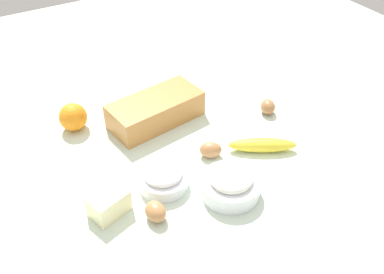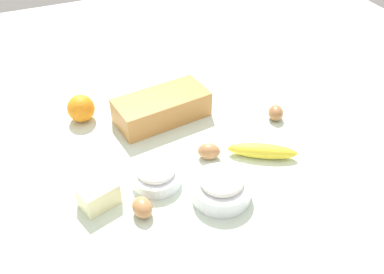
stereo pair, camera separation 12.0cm
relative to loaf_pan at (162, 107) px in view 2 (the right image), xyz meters
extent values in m
cube|color=silver|center=(0.03, -0.17, -0.05)|extent=(2.40, 2.40, 0.02)
cube|color=#B77A3D|center=(0.00, 0.00, 0.00)|extent=(0.29, 0.17, 0.08)
cube|color=black|center=(0.00, 0.00, 0.00)|extent=(0.28, 0.15, 0.07)
cylinder|color=white|center=(0.02, -0.37, -0.02)|extent=(0.15, 0.15, 0.04)
torus|color=white|center=(0.02, -0.37, 0.00)|extent=(0.15, 0.15, 0.01)
ellipsoid|color=white|center=(0.02, -0.37, 0.01)|extent=(0.11, 0.11, 0.04)
cylinder|color=white|center=(-0.11, -0.26, -0.02)|extent=(0.13, 0.13, 0.03)
torus|color=white|center=(-0.11, -0.26, -0.01)|extent=(0.13, 0.13, 0.01)
ellipsoid|color=white|center=(-0.11, -0.26, 0.00)|extent=(0.10, 0.10, 0.03)
ellipsoid|color=yellow|center=(0.19, -0.28, -0.02)|extent=(0.19, 0.13, 0.04)
sphere|color=orange|center=(-0.23, 0.09, 0.00)|extent=(0.08, 0.08, 0.08)
cube|color=#F4EDB2|center=(-0.26, -0.27, -0.01)|extent=(0.10, 0.09, 0.06)
ellipsoid|color=#9E6A40|center=(0.32, -0.14, -0.02)|extent=(0.06, 0.07, 0.04)
ellipsoid|color=#B47A49|center=(-0.18, -0.34, -0.02)|extent=(0.05, 0.06, 0.05)
ellipsoid|color=#AE7647|center=(0.06, -0.22, -0.02)|extent=(0.08, 0.07, 0.04)
camera|label=1|loc=(-0.45, -0.97, 0.76)|focal=40.54mm
camera|label=2|loc=(-0.34, -1.02, 0.76)|focal=40.54mm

